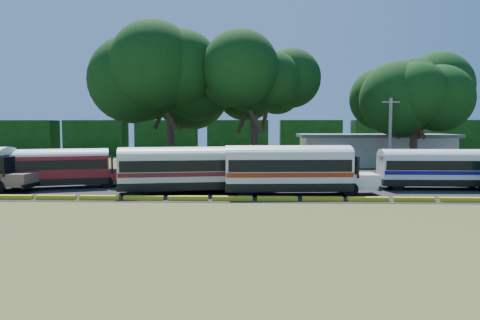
{
  "coord_description": "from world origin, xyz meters",
  "views": [
    {
      "loc": [
        3.12,
        -30.01,
        4.97
      ],
      "look_at": [
        1.83,
        6.0,
        2.38
      ],
      "focal_mm": 35.0,
      "sensor_mm": 36.0,
      "label": 1
    }
  ],
  "objects_px": {
    "bus_white_red": "(291,167)",
    "bus_red": "(60,166)",
    "bus_cream_west": "(181,167)",
    "tree_west": "(170,76)"
  },
  "relations": [
    {
      "from": "bus_white_red",
      "to": "bus_cream_west",
      "type": "bearing_deg",
      "value": 171.51
    },
    {
      "from": "bus_cream_west",
      "to": "bus_white_red",
      "type": "xyz_separation_m",
      "value": [
        8.05,
        -0.58,
        0.09
      ]
    },
    {
      "from": "bus_red",
      "to": "bus_white_red",
      "type": "xyz_separation_m",
      "value": [
        18.23,
        -3.18,
        0.22
      ]
    },
    {
      "from": "bus_white_red",
      "to": "bus_red",
      "type": "bearing_deg",
      "value": 165.75
    },
    {
      "from": "bus_white_red",
      "to": "tree_west",
      "type": "height_order",
      "value": "tree_west"
    },
    {
      "from": "bus_red",
      "to": "tree_west",
      "type": "height_order",
      "value": "tree_west"
    },
    {
      "from": "bus_red",
      "to": "bus_white_red",
      "type": "distance_m",
      "value": 18.5
    },
    {
      "from": "bus_red",
      "to": "tree_west",
      "type": "bearing_deg",
      "value": 45.46
    },
    {
      "from": "bus_cream_west",
      "to": "bus_white_red",
      "type": "bearing_deg",
      "value": -15.17
    },
    {
      "from": "bus_white_red",
      "to": "tree_west",
      "type": "distance_m",
      "value": 22.11
    }
  ]
}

